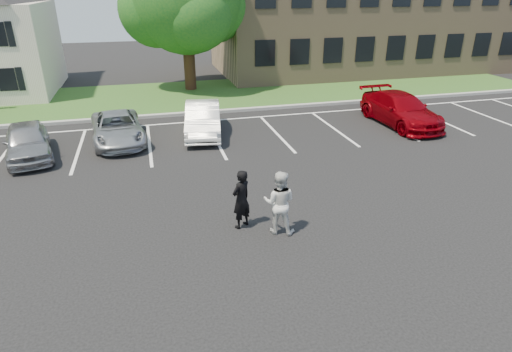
{
  "coord_description": "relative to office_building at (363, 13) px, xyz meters",
  "views": [
    {
      "loc": [
        -2.78,
        -9.54,
        6.16
      ],
      "look_at": [
        0.0,
        1.0,
        1.25
      ],
      "focal_mm": 30.0,
      "sensor_mm": 36.0,
      "label": 1
    }
  ],
  "objects": [
    {
      "name": "man_white_shirt",
      "position": [
        -13.64,
        -22.02,
        -3.27
      ],
      "size": [
        1.07,
        0.98,
        1.78
      ],
      "primitive_type": "imported",
      "rotation": [
        0.0,
        0.0,
        2.7
      ],
      "color": "silver",
      "rests_on": "ground"
    },
    {
      "name": "curb",
      "position": [
        -14.0,
        -9.99,
        -4.08
      ],
      "size": [
        40.0,
        0.3,
        0.15
      ],
      "primitive_type": "cube",
      "color": "gray",
      "rests_on": "ground"
    },
    {
      "name": "office_building",
      "position": [
        0.0,
        0.0,
        0.0
      ],
      "size": [
        22.4,
        10.4,
        8.3
      ],
      "color": "#977C5C",
      "rests_on": "ground"
    },
    {
      "name": "car_red_compact",
      "position": [
        -5.12,
        -14.19,
        -3.43
      ],
      "size": [
        2.23,
        5.08,
        1.45
      ],
      "primitive_type": "imported",
      "rotation": [
        0.0,
        0.0,
        0.04
      ],
      "color": "#7E0109",
      "rests_on": "ground"
    },
    {
      "name": "car_white_sedan",
      "position": [
        -14.4,
        -13.28,
        -3.46
      ],
      "size": [
        2.09,
        4.42,
        1.4
      ],
      "primitive_type": "imported",
      "rotation": [
        0.0,
        0.0,
        -0.15
      ],
      "color": "white",
      "rests_on": "ground"
    },
    {
      "name": "grass_strip",
      "position": [
        -14.0,
        -5.99,
        -4.12
      ],
      "size": [
        44.0,
        8.0,
        0.08
      ],
      "primitive_type": "cube",
      "color": "#1F521F",
      "rests_on": "ground"
    },
    {
      "name": "man_black_suit",
      "position": [
        -14.55,
        -21.51,
        -3.31
      ],
      "size": [
        0.74,
        0.67,
        1.69
      ],
      "primitive_type": "imported",
      "rotation": [
        0.0,
        0.0,
        3.71
      ],
      "color": "black",
      "rests_on": "ground"
    },
    {
      "name": "car_silver_minivan",
      "position": [
        -18.04,
        -13.36,
        -3.55
      ],
      "size": [
        2.46,
        4.55,
        1.21
      ],
      "primitive_type": "imported",
      "rotation": [
        0.0,
        0.0,
        0.1
      ],
      "color": "#A4A7AB",
      "rests_on": "ground"
    },
    {
      "name": "stall_lines",
      "position": [
        -12.6,
        -13.04,
        -4.15
      ],
      "size": [
        34.0,
        5.36,
        0.01
      ],
      "color": "white",
      "rests_on": "ground"
    },
    {
      "name": "ground_plane",
      "position": [
        -14.0,
        -21.99,
        -4.16
      ],
      "size": [
        90.0,
        90.0,
        0.0
      ],
      "primitive_type": "plane",
      "color": "black",
      "rests_on": "ground"
    },
    {
      "name": "car_silver_west",
      "position": [
        -21.31,
        -14.36,
        -3.49
      ],
      "size": [
        2.38,
        4.15,
        1.33
      ],
      "primitive_type": "imported",
      "rotation": [
        0.0,
        0.0,
        0.22
      ],
      "color": "#A0A0A4",
      "rests_on": "ground"
    }
  ]
}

